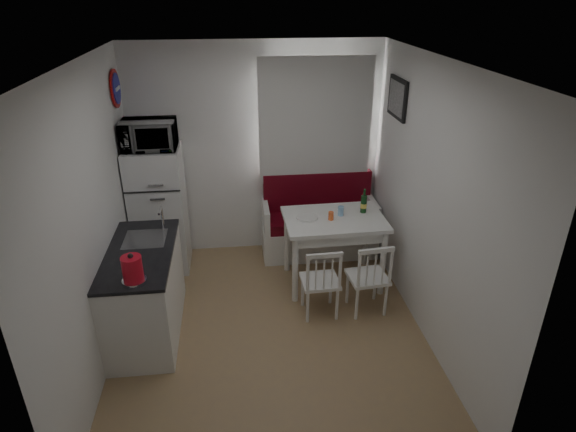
% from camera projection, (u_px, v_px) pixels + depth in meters
% --- Properties ---
extents(floor, '(3.00, 3.50, 0.02)m').
position_uv_depth(floor, '(270.00, 329.00, 4.84)').
color(floor, tan).
rests_on(floor, ground).
extents(ceiling, '(3.00, 3.50, 0.02)m').
position_uv_depth(ceiling, '(265.00, 61.00, 3.71)').
color(ceiling, white).
rests_on(ceiling, wall_back).
extents(wall_back, '(3.00, 0.02, 2.60)m').
position_uv_depth(wall_back, '(257.00, 152.00, 5.84)').
color(wall_back, white).
rests_on(wall_back, floor).
extents(wall_front, '(3.00, 0.02, 2.60)m').
position_uv_depth(wall_front, '(293.00, 344.00, 2.71)').
color(wall_front, white).
rests_on(wall_front, floor).
extents(wall_left, '(0.02, 3.50, 2.60)m').
position_uv_depth(wall_left, '(94.00, 222.00, 4.12)').
color(wall_left, white).
rests_on(wall_left, floor).
extents(wall_right, '(0.02, 3.50, 2.60)m').
position_uv_depth(wall_right, '(430.00, 205.00, 4.44)').
color(wall_right, white).
rests_on(wall_right, floor).
extents(window, '(1.22, 0.06, 1.47)m').
position_uv_depth(window, '(314.00, 125.00, 5.75)').
color(window, white).
rests_on(window, wall_back).
extents(curtain, '(1.35, 0.02, 1.50)m').
position_uv_depth(curtain, '(315.00, 122.00, 5.67)').
color(curtain, silver).
rests_on(curtain, wall_back).
extents(kitchen_counter, '(0.62, 1.32, 1.16)m').
position_uv_depth(kitchen_counter, '(145.00, 291.00, 4.66)').
color(kitchen_counter, white).
rests_on(kitchen_counter, floor).
extents(wall_sign, '(0.03, 0.40, 0.40)m').
position_uv_depth(wall_sign, '(116.00, 88.00, 5.05)').
color(wall_sign, '#191E97').
rests_on(wall_sign, wall_left).
extents(picture_frame, '(0.04, 0.52, 0.42)m').
position_uv_depth(picture_frame, '(397.00, 98.00, 5.09)').
color(picture_frame, black).
rests_on(picture_frame, wall_right).
extents(bench, '(1.43, 0.55, 1.02)m').
position_uv_depth(bench, '(319.00, 228.00, 6.13)').
color(bench, white).
rests_on(bench, floor).
extents(dining_table, '(1.12, 0.80, 0.82)m').
position_uv_depth(dining_table, '(334.00, 225.00, 5.32)').
color(dining_table, white).
rests_on(dining_table, floor).
extents(chair_left, '(0.39, 0.37, 0.43)m').
position_uv_depth(chair_left, '(322.00, 276.00, 4.81)').
color(chair_left, white).
rests_on(chair_left, floor).
extents(chair_right, '(0.42, 0.41, 0.44)m').
position_uv_depth(chair_right, '(371.00, 272.00, 4.86)').
color(chair_right, white).
rests_on(chair_right, floor).
extents(fridge, '(0.60, 0.60, 1.51)m').
position_uv_depth(fridge, '(159.00, 209.00, 5.64)').
color(fridge, white).
rests_on(fridge, floor).
extents(microwave, '(0.58, 0.39, 0.32)m').
position_uv_depth(microwave, '(149.00, 135.00, 5.20)').
color(microwave, white).
rests_on(microwave, fridge).
extents(kettle, '(0.20, 0.20, 0.27)m').
position_uv_depth(kettle, '(132.00, 269.00, 3.93)').
color(kettle, red).
rests_on(kettle, kitchen_counter).
extents(wine_bottle, '(0.07, 0.07, 0.28)m').
position_uv_depth(wine_bottle, '(364.00, 201.00, 5.35)').
color(wine_bottle, '#133B17').
rests_on(wine_bottle, dining_table).
extents(drinking_glass_orange, '(0.06, 0.06, 0.09)m').
position_uv_depth(drinking_glass_orange, '(331.00, 216.00, 5.21)').
color(drinking_glass_orange, orange).
rests_on(drinking_glass_orange, dining_table).
extents(drinking_glass_blue, '(0.06, 0.06, 0.11)m').
position_uv_depth(drinking_glass_blue, '(341.00, 211.00, 5.31)').
color(drinking_glass_blue, '#90C6F5').
rests_on(drinking_glass_blue, dining_table).
extents(plate, '(0.24, 0.24, 0.02)m').
position_uv_depth(plate, '(307.00, 217.00, 5.26)').
color(plate, white).
rests_on(plate, dining_table).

